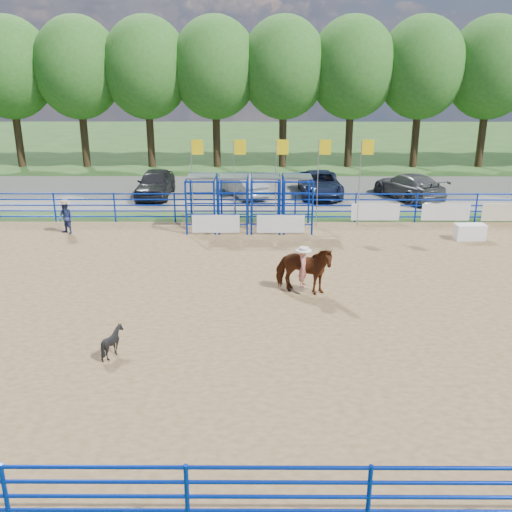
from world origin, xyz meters
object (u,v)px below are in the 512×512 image
spectator_cowboy (66,217)px  car_b (244,185)px  calf (113,342)px  car_a (155,183)px  horse_and_rider (303,268)px  car_d (409,186)px  announcer_table (470,232)px  car_c (320,184)px

spectator_cowboy → car_b: 11.26m
calf → car_a: (-2.14, 19.39, 0.38)m
horse_and_rider → car_d: horse_and_rider is taller
announcer_table → car_b: bearing=140.2°
horse_and_rider → spectator_cowboy: bearing=145.6°
car_a → car_d: 14.90m
spectator_cowboy → car_d: 19.16m
calf → car_a: 19.51m
car_a → horse_and_rider: bearing=-62.2°
announcer_table → car_b: size_ratio=0.32×
calf → car_b: (3.12, 19.46, 0.27)m
announcer_table → car_d: bearing=95.4°
horse_and_rider → car_b: horse_and_rider is taller
calf → car_a: bearing=-17.8°
announcer_table → spectator_cowboy: size_ratio=0.85×
car_b → calf: bearing=57.5°
car_b → car_c: bearing=159.5°
calf → car_b: car_b is taller
calf → car_b: bearing=-33.2°
calf → car_c: (7.66, 19.69, 0.29)m
announcer_table → horse_and_rider: bearing=-141.5°
spectator_cowboy → car_b: (8.09, 7.83, -0.11)m
calf → announcer_table: bearing=-75.5°
announcer_table → car_a: 17.86m
car_c → car_d: car_d is taller
announcer_table → horse_and_rider: horse_and_rider is taller
announcer_table → car_a: car_a is taller
horse_and_rider → car_b: size_ratio=0.55×
car_a → car_b: car_a is taller
car_a → car_b: 5.26m
car_d → car_c: bearing=-29.4°
horse_and_rider → calf: size_ratio=2.82×
car_d → announcer_table: bearing=74.7°
car_c → car_d: bearing=-8.9°
calf → car_c: bearing=-45.4°
announcer_table → car_a: (-15.65, 8.59, 0.44)m
spectator_cowboy → car_b: size_ratio=0.37×
calf → car_b: size_ratio=0.20×
car_a → car_b: bearing=1.4°
car_a → calf: bearing=-83.0°
announcer_table → car_b: car_b is taller
horse_and_rider → spectator_cowboy: (-10.48, 7.18, -0.13)m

